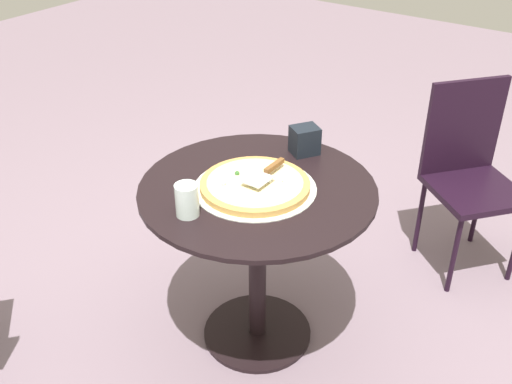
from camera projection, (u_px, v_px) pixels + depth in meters
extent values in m
plane|color=slate|center=(257.00, 333.00, 2.56)|extent=(10.00, 10.00, 0.00)
cylinder|color=black|center=(258.00, 189.00, 2.19)|extent=(0.87, 0.87, 0.02)
cylinder|color=black|center=(257.00, 266.00, 2.38)|extent=(0.07, 0.07, 0.69)
cylinder|color=black|center=(257.00, 332.00, 2.56)|extent=(0.45, 0.45, 0.02)
cylinder|color=silver|center=(256.00, 188.00, 2.17)|extent=(0.44, 0.44, 0.00)
cylinder|color=tan|center=(256.00, 185.00, 2.16)|extent=(0.40, 0.40, 0.02)
cylinder|color=beige|center=(256.00, 182.00, 2.16)|extent=(0.35, 0.35, 0.00)
sphere|color=white|center=(284.00, 180.00, 2.16)|extent=(0.02, 0.02, 0.02)
sphere|color=#36692D|center=(237.00, 173.00, 2.20)|extent=(0.02, 0.02, 0.02)
sphere|color=silver|center=(262.00, 183.00, 2.14)|extent=(0.02, 0.02, 0.02)
sphere|color=silver|center=(223.00, 183.00, 2.14)|extent=(0.02, 0.02, 0.02)
sphere|color=#265F2C|center=(254.00, 186.00, 2.13)|extent=(0.01, 0.01, 0.01)
sphere|color=silver|center=(270.00, 181.00, 2.15)|extent=(0.02, 0.02, 0.02)
cube|color=silver|center=(258.00, 179.00, 2.13)|extent=(0.08, 0.10, 0.00)
cube|color=brown|center=(274.00, 166.00, 2.20)|extent=(0.02, 0.11, 0.02)
cylinder|color=silver|center=(187.00, 200.00, 2.00)|extent=(0.08, 0.08, 0.11)
cube|color=black|center=(304.00, 140.00, 2.38)|extent=(0.13, 0.13, 0.11)
cube|color=black|center=(475.00, 190.00, 2.75)|extent=(0.53, 0.53, 0.03)
cube|color=black|center=(464.00, 126.00, 2.77)|extent=(0.26, 0.31, 0.45)
cylinder|color=black|center=(454.00, 255.00, 2.69)|extent=(0.02, 0.02, 0.41)
cylinder|color=black|center=(477.00, 207.00, 3.03)|extent=(0.02, 0.02, 0.41)
cylinder|color=black|center=(420.00, 217.00, 2.96)|extent=(0.02, 0.02, 0.41)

